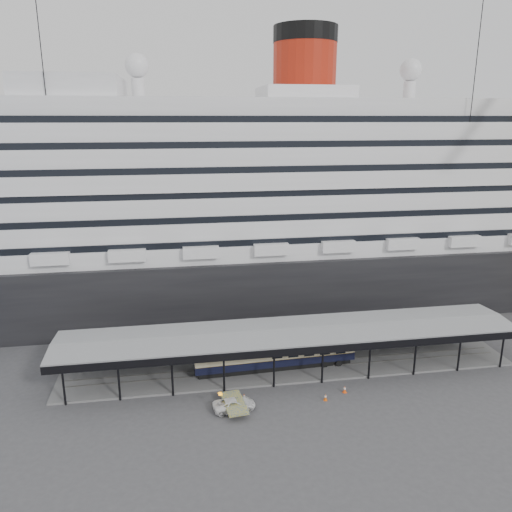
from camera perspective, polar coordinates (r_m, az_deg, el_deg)
The scene contains 8 objects.
ground at distance 59.70m, azimuth 5.04°, elevation -14.85°, with size 200.00×200.00×0.00m, color #3E3E41.
cruise_ship at distance 83.69m, azimuth -0.09°, elevation 7.44°, with size 130.00×30.00×43.90m.
platform_canopy at distance 62.84m, azimuth 3.95°, elevation -10.73°, with size 56.00×9.18×5.30m.
port_truck at distance 55.51m, azimuth -2.51°, elevation -16.59°, with size 2.09×4.54×1.26m, color white.
pullman_carriage at distance 62.44m, azimuth 2.20°, elevation -10.85°, with size 20.03×3.48×19.57m.
traffic_cone_left at distance 57.24m, azimuth -1.38°, elevation -15.77°, with size 0.43×0.43×0.80m.
traffic_cone_mid at distance 59.39m, azimuth 10.11°, elevation -14.77°, with size 0.55×0.55×0.82m.
traffic_cone_right at distance 57.68m, azimuth 7.95°, elevation -15.69°, with size 0.49×0.49×0.77m.
Camera 1 is at (-13.41, -49.75, 30.14)m, focal length 35.00 mm.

